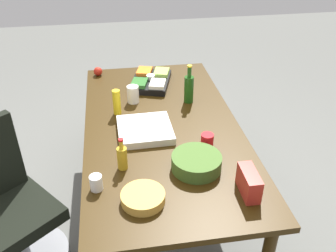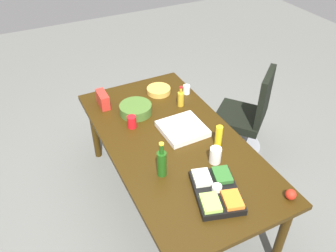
# 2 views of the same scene
# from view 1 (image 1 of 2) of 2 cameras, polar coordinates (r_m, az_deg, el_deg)

# --- Properties ---
(ground_plane) EXTENTS (10.00, 10.00, 0.00)m
(ground_plane) POSITION_cam_1_polar(r_m,az_deg,el_deg) (3.07, -0.80, -11.92)
(ground_plane) COLOR #60615C
(conference_table) EXTENTS (2.07, 1.07, 0.76)m
(conference_table) POSITION_cam_1_polar(r_m,az_deg,el_deg) (2.63, -0.91, -1.19)
(conference_table) COLOR #302007
(conference_table) RESTS_ON ground
(office_chair) EXTENTS (0.68, 0.68, 1.01)m
(office_chair) POSITION_cam_1_polar(r_m,az_deg,el_deg) (2.65, -22.97, -12.62)
(office_chair) COLOR gray
(office_chair) RESTS_ON ground
(red_solo_cup) EXTENTS (0.08, 0.08, 0.11)m
(red_solo_cup) POSITION_cam_1_polar(r_m,az_deg,el_deg) (2.34, 6.04, -2.45)
(red_solo_cup) COLOR red
(red_solo_cup) RESTS_ON conference_table
(veggie_tray) EXTENTS (0.49, 0.41, 0.09)m
(veggie_tray) POSITION_cam_1_polar(r_m,az_deg,el_deg) (3.15, -2.67, 7.02)
(veggie_tray) COLOR black
(veggie_tray) RESTS_ON conference_table
(salad_bowl) EXTENTS (0.35, 0.35, 0.09)m
(salad_bowl) POSITION_cam_1_polar(r_m,az_deg,el_deg) (2.18, 4.41, -5.62)
(salad_bowl) COLOR #406225
(salad_bowl) RESTS_ON conference_table
(pizza_box) EXTENTS (0.37, 0.37, 0.05)m
(pizza_box) POSITION_cam_1_polar(r_m,az_deg,el_deg) (2.50, -3.59, -0.58)
(pizza_box) COLOR silver
(pizza_box) RESTS_ON conference_table
(wine_bottle) EXTENTS (0.08, 0.08, 0.30)m
(wine_bottle) POSITION_cam_1_polar(r_m,az_deg,el_deg) (2.84, 3.24, 5.85)
(wine_bottle) COLOR #1B4C12
(wine_bottle) RESTS_ON conference_table
(dressing_bottle) EXTENTS (0.06, 0.06, 0.21)m
(dressing_bottle) POSITION_cam_1_polar(r_m,az_deg,el_deg) (2.18, -7.08, -4.79)
(dressing_bottle) COLOR gold
(dressing_bottle) RESTS_ON conference_table
(mustard_bottle) EXTENTS (0.07, 0.07, 0.19)m
(mustard_bottle) POSITION_cam_1_polar(r_m,az_deg,el_deg) (2.71, -7.91, 3.66)
(mustard_bottle) COLOR yellow
(mustard_bottle) RESTS_ON conference_table
(mayo_jar) EXTENTS (0.11, 0.11, 0.13)m
(mayo_jar) POSITION_cam_1_polar(r_m,az_deg,el_deg) (2.87, -5.42, 4.89)
(mayo_jar) COLOR white
(mayo_jar) RESTS_ON conference_table
(chip_bag_red) EXTENTS (0.20, 0.08, 0.14)m
(chip_bag_red) POSITION_cam_1_polar(r_m,az_deg,el_deg) (2.05, 12.36, -8.54)
(chip_bag_red) COLOR red
(chip_bag_red) RESTS_ON conference_table
(apple_red) EXTENTS (0.08, 0.08, 0.08)m
(apple_red) POSITION_cam_1_polar(r_m,az_deg,el_deg) (3.37, -10.74, 8.27)
(apple_red) COLOR red
(apple_red) RESTS_ON conference_table
(chip_bowl) EXTENTS (0.26, 0.26, 0.05)m
(chip_bowl) POSITION_cam_1_polar(r_m,az_deg,el_deg) (1.98, -3.88, -10.94)
(chip_bowl) COLOR gold
(chip_bowl) RESTS_ON conference_table
(paper_cup) EXTENTS (0.09, 0.09, 0.09)m
(paper_cup) POSITION_cam_1_polar(r_m,az_deg,el_deg) (2.08, -11.01, -8.59)
(paper_cup) COLOR white
(paper_cup) RESTS_ON conference_table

